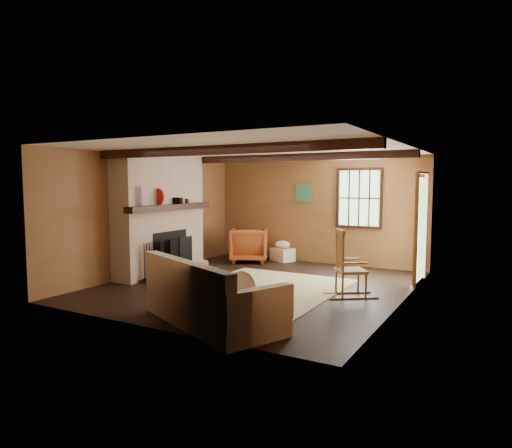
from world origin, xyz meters
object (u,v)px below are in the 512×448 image
Objects in this scene: rocking_chair at (348,268)px; sofa at (209,301)px; armchair at (249,245)px; laundry_basket at (283,255)px; fireplace at (161,219)px.

sofa is at bearing 118.46° from rocking_chair.
sofa is at bearing 87.73° from armchair.
sofa is 4.65× the size of laundry_basket.
rocking_chair reaches higher than sofa.
rocking_chair is 2.54m from sofa.
rocking_chair reaches higher than armchair.
sofa is 4.73m from armchair.
fireplace is 2.18× the size of rocking_chair.
armchair is at bearing 68.14° from fireplace.
armchair reaches higher than laundry_basket.
laundry_basket is (-1.29, 4.79, -0.16)m from sofa.
fireplace reaches higher than rocking_chair.
rocking_chair is 1.29× the size of armchair.
sofa is at bearing -74.94° from laundry_basket.
armchair is (-3.05, 2.04, -0.08)m from rocking_chair.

